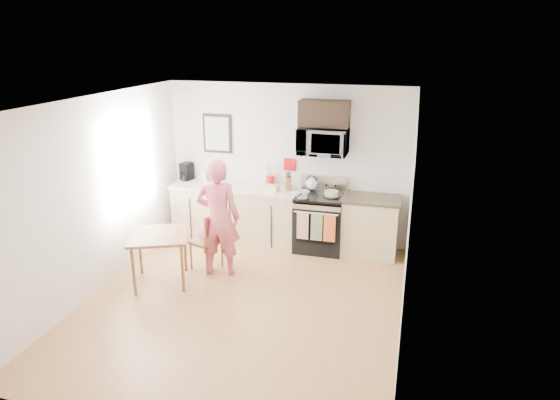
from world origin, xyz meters
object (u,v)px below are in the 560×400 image
(chair, at_px, (212,234))
(range, at_px, (320,224))
(person, at_px, (218,218))
(cake, at_px, (332,194))
(microwave, at_px, (323,141))
(dining_table, at_px, (159,240))

(chair, bearing_deg, range, 63.02)
(person, bearing_deg, cake, -150.18)
(cake, bearing_deg, chair, -142.80)
(range, distance_m, cake, 0.56)
(microwave, bearing_deg, range, -89.94)
(person, distance_m, chair, 0.31)
(chair, distance_m, cake, 1.97)
(microwave, bearing_deg, dining_table, -136.38)
(range, distance_m, person, 1.80)
(person, bearing_deg, dining_table, 24.95)
(microwave, xyz_separation_m, chair, (-1.36, -1.30, -1.18))
(person, height_order, chair, person)
(person, xyz_separation_m, cake, (1.42, 1.20, 0.10))
(range, bearing_deg, dining_table, -138.06)
(chair, bearing_deg, person, 4.71)
(range, relative_size, chair, 1.29)
(microwave, height_order, cake, microwave)
(chair, height_order, cake, cake)
(range, bearing_deg, cake, -10.12)
(range, xyz_separation_m, person, (-1.24, -1.24, 0.43))
(cake, bearing_deg, range, 169.88)
(range, xyz_separation_m, dining_table, (-1.92, -1.72, 0.21))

